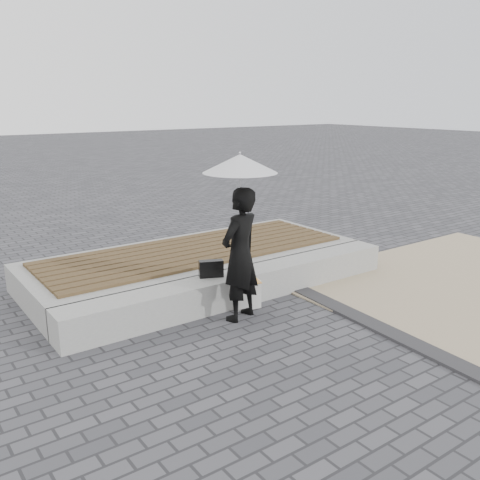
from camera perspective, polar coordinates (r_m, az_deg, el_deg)
name	(u,v)px	position (r m, az deg, el deg)	size (l,w,h in m)	color
ground	(325,343)	(6.03, 9.25, -10.95)	(80.00, 80.00, 0.00)	#48484D
edging_band	(405,340)	(6.26, 17.52, -10.31)	(0.25, 5.20, 0.04)	#2E2E30
seating_ledge	(241,286)	(7.08, 0.15, -5.01)	(5.00, 0.45, 0.40)	#A7A7A2
timber_platform	(195,264)	(8.03, -4.88, -2.61)	(5.00, 2.00, 0.40)	#A2A19C
timber_decking	(195,250)	(7.96, -4.92, -1.11)	(4.60, 1.60, 0.04)	brown
woman	(240,255)	(6.31, 0.00, -1.59)	(0.60, 0.39, 1.64)	black
parasol	(240,164)	(6.09, 0.00, 8.29)	(0.87, 0.87, 1.12)	#AFAFB4
handbag	(211,269)	(6.79, -3.15, -3.12)	(0.31, 0.11, 0.22)	black
canvas_tote	(247,295)	(6.81, 0.71, -5.94)	(0.35, 0.15, 0.37)	white
magazine	(249,282)	(6.71, 0.97, -4.54)	(0.29, 0.21, 0.01)	#D44D38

